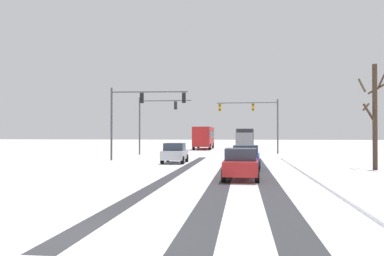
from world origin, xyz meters
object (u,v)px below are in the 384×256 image
traffic_signal_far_left (154,116)px  traffic_signal_near_left (138,108)px  bare_tree_sidewalk_mid (374,113)px  car_red_third (241,164)px  traffic_signal_far_right (256,114)px  car_silver_lead (175,153)px  bus_oncoming (204,136)px  car_blue_second (246,157)px  box_truck_delivery (245,139)px

traffic_signal_far_left → traffic_signal_near_left: 9.81m
bare_tree_sidewalk_mid → car_red_third: bearing=-141.7°
traffic_signal_far_right → car_silver_lead: size_ratio=1.78×
car_red_third → bus_oncoming: size_ratio=0.38×
car_blue_second → car_red_third: size_ratio=1.01×
bare_tree_sidewalk_mid → bus_oncoming: bearing=112.8°
traffic_signal_far_left → traffic_signal_far_right: bearing=19.5°
car_red_third → bus_oncoming: 41.99m
car_silver_lead → bus_oncoming: size_ratio=0.37×
car_silver_lead → car_blue_second: same height
bus_oncoming → box_truck_delivery: (6.28, -8.64, -0.36)m
car_blue_second → bare_tree_sidewalk_mid: 8.97m
traffic_signal_far_right → traffic_signal_near_left: 17.60m
traffic_signal_far_right → box_truck_delivery: bearing=104.5°
car_red_third → box_truck_delivery: bearing=89.3°
car_red_third → traffic_signal_far_right: bearing=86.6°
car_blue_second → car_silver_lead: bearing=135.5°
car_blue_second → traffic_signal_far_right: bearing=86.5°
traffic_signal_near_left → bus_oncoming: 27.70m
traffic_signal_far_right → car_blue_second: size_ratio=1.75×
traffic_signal_far_right → bus_oncoming: size_ratio=0.67×
bus_oncoming → box_truck_delivery: bus_oncoming is taller
car_silver_lead → box_truck_delivery: (5.78, 21.56, 0.82)m
bus_oncoming → box_truck_delivery: size_ratio=1.47×
bus_oncoming → car_blue_second: bearing=-80.2°
traffic_signal_far_left → box_truck_delivery: 13.94m
traffic_signal_far_left → bare_tree_sidewalk_mid: size_ratio=0.93×
traffic_signal_far_left → car_blue_second: (10.23, -18.20, -3.61)m
car_red_third → car_blue_second: bearing=86.9°
bus_oncoming → box_truck_delivery: bearing=-54.0°
traffic_signal_far_right → car_blue_second: (-1.34, -22.30, -3.88)m
box_truck_delivery → bare_tree_sidewalk_mid: 27.42m
traffic_signal_far_right → bus_oncoming: (-7.53, 13.49, -2.71)m
traffic_signal_far_right → bare_tree_sidewalk_mid: size_ratio=1.05×
car_blue_second → bus_oncoming: bearing=99.8°
traffic_signal_far_left → car_red_third: bearing=-67.5°
car_red_third → bare_tree_sidewalk_mid: 11.48m
traffic_signal_near_left → box_truck_delivery: 21.25m
bare_tree_sidewalk_mid → car_blue_second: bearing=-172.5°
traffic_signal_far_left → bus_oncoming: traffic_signal_far_left is taller
box_truck_delivery → car_silver_lead: bearing=-105.0°
car_blue_second → box_truck_delivery: (0.09, 27.15, 0.82)m
car_silver_lead → box_truck_delivery: 22.33m
traffic_signal_near_left → traffic_signal_far_right: bearing=52.1°
bus_oncoming → bare_tree_sidewalk_mid: (14.58, -34.68, 1.77)m
traffic_signal_near_left → car_blue_second: (9.47, -8.41, -3.86)m
traffic_signal_near_left → car_silver_lead: (3.79, -2.82, -3.86)m
car_blue_second → box_truck_delivery: box_truck_delivery is taller
traffic_signal_far_left → car_red_third: size_ratio=1.57×
bare_tree_sidewalk_mid → car_silver_lead: bearing=162.3°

